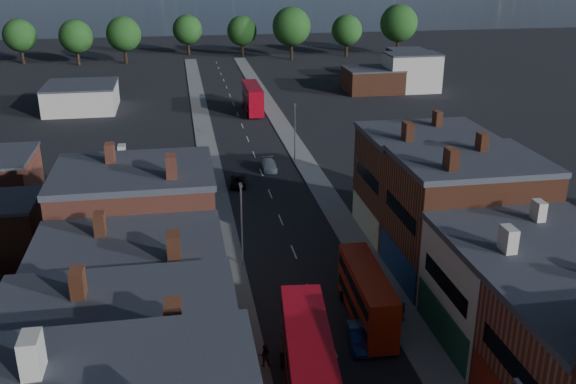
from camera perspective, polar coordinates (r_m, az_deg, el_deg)
name	(u,v)px	position (r m, az deg, el deg)	size (l,w,h in m)	color
pavement_west	(215,191)	(78.43, -6.51, 0.09)	(3.00, 200.00, 0.12)	gray
pavement_east	(319,185)	(80.09, 2.80, 0.66)	(3.00, 200.00, 0.12)	gray
lamp_post_2	(242,219)	(58.26, -4.15, -2.44)	(0.25, 0.70, 8.12)	slate
lamp_post_3	(295,128)	(87.77, 0.61, 5.68)	(0.25, 0.70, 8.12)	slate
bus_0	(308,366)	(42.17, 1.82, -15.23)	(4.07, 12.52, 5.31)	#AB0917
bus_1	(367,295)	(50.96, 7.02, -9.07)	(2.89, 10.40, 4.46)	#A21F09
bus_2	(253,98)	(115.78, -3.16, 8.36)	(2.95, 11.49, 4.96)	#9B0614
car_1	(359,337)	(49.04, 6.33, -12.72)	(1.42, 4.08, 1.34)	navy
car_2	(238,181)	(79.76, -4.51, 0.94)	(1.98, 4.29, 1.19)	black
car_3	(269,165)	(85.44, -1.67, 2.40)	(1.82, 4.47, 1.30)	silver
ped_1	(265,355)	(46.42, -2.09, -14.29)	(0.83, 0.46, 1.72)	#381916
ped_3	(403,311)	(52.17, 10.16, -10.40)	(0.93, 0.42, 1.58)	#5E5A51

